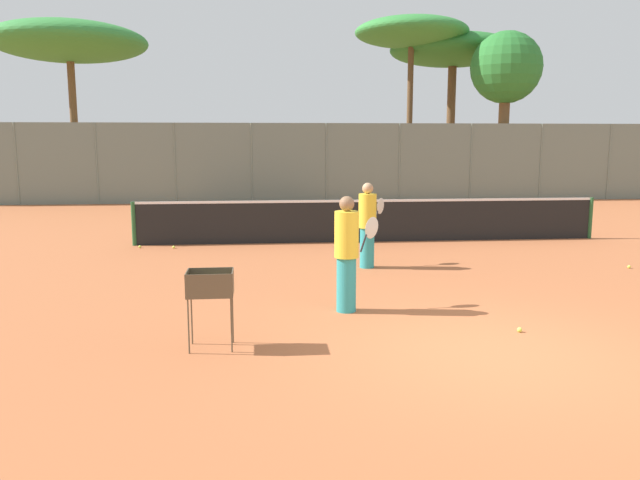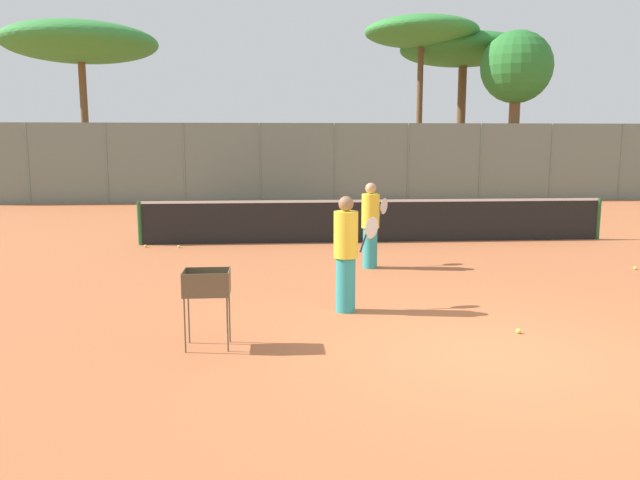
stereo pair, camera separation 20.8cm
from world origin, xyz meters
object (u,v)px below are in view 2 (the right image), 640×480
at_px(ball_cart, 207,289).
at_px(player_white_outfit, 371,224).
at_px(tennis_net, 375,220).
at_px(player_red_cap, 346,253).

bearing_deg(ball_cart, player_white_outfit, 59.59).
bearing_deg(player_white_outfit, tennis_net, 28.66).
height_order(tennis_net, ball_cart, tennis_net).
relative_size(tennis_net, player_white_outfit, 6.87).
bearing_deg(player_red_cap, tennis_net, 40.13).
xyz_separation_m(tennis_net, player_red_cap, (-1.49, -6.35, 0.33)).
bearing_deg(tennis_net, ball_cart, -113.27).
xyz_separation_m(player_white_outfit, ball_cart, (-2.76, -4.71, -0.14)).
xyz_separation_m(tennis_net, player_white_outfit, (-0.62, -3.17, 0.32)).
bearing_deg(tennis_net, player_white_outfit, -101.15).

